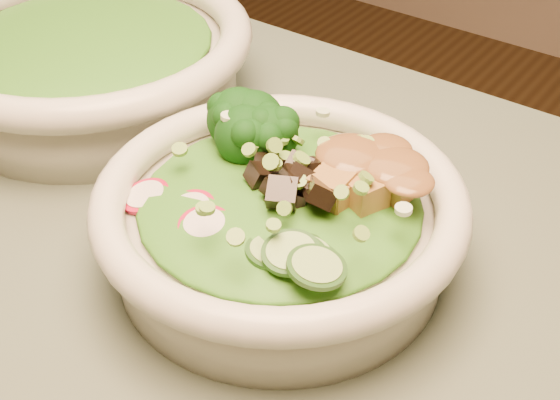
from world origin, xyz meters
The scene contains 11 objects.
salad_bowl centered at (-0.09, 0.11, 0.78)m, with size 0.24×0.24×0.06m.
side_bowl centered at (-0.34, 0.19, 0.79)m, with size 0.28×0.28×0.08m.
lettuce_bed centered at (-0.09, 0.11, 0.80)m, with size 0.18×0.18×0.02m, color #2B5D13.
side_lettuce centered at (-0.34, 0.19, 0.81)m, with size 0.19×0.19×0.02m, color #2B5D13.
broccoli_florets centered at (-0.13, 0.15, 0.82)m, with size 0.07×0.06×0.04m, color black, non-canonical shape.
radish_slices centered at (-0.13, 0.07, 0.81)m, with size 0.10×0.04×0.02m, color #AA0D2D, non-canonical shape.
cucumber_slices centered at (-0.05, 0.07, 0.81)m, with size 0.06×0.06×0.03m, color #8FBD69, non-canonical shape.
mushroom_heap centered at (-0.08, 0.12, 0.82)m, with size 0.06×0.06×0.04m, color black, non-canonical shape.
tofu_cubes centered at (-0.05, 0.15, 0.81)m, with size 0.08×0.05×0.03m, color olive, non-canonical shape.
peanut_sauce centered at (-0.05, 0.15, 0.83)m, with size 0.06×0.05×0.01m, color brown.
scallion_garnish centered at (-0.09, 0.11, 0.82)m, with size 0.17×0.17×0.02m, color olive, non-canonical shape.
Camera 1 is at (0.14, -0.20, 1.10)m, focal length 50.00 mm.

